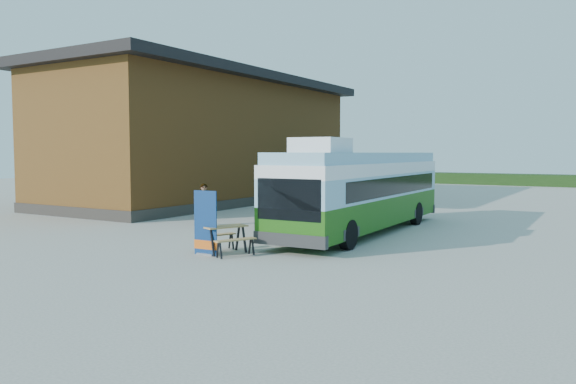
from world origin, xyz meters
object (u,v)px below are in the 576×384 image
Objects in this scene: slurry_tanker at (340,182)px; person_a at (204,205)px; picnic_table at (225,233)px; person_b at (284,197)px; bus at (362,189)px; banner at (205,229)px.

person_a is at bearing -73.96° from slurry_tanker.
person_b reaches higher than picnic_table.
bus reaches higher than picnic_table.
banner is 1.17× the size of person_b.
picnic_table is at bearing -58.03° from slurry_tanker.
picnic_table is at bearing 53.09° from person_b.
person_b is (0.26, 5.68, -0.06)m from person_a.
person_a reaches higher than picnic_table.
person_b is (-4.27, 10.20, 0.19)m from picnic_table.
person_a is 5.69m from person_b.
person_a is at bearing 27.76° from person_b.
bus reaches higher than slurry_tanker.
slurry_tanker is at bearing 55.97° from person_a.
picnic_table is at bearing -106.88° from bus.
picnic_table is (-1.69, -6.04, -1.02)m from bus.
banner reaches higher than picnic_table.
banner is 17.35m from slurry_tanker.
person_a is 1.08× the size of person_b.
person_b is at bearing 54.85° from person_a.
banner is 0.62m from picnic_table.
picnic_table is 16.94m from slurry_tanker.
banner is at bearing -59.49° from slurry_tanker.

